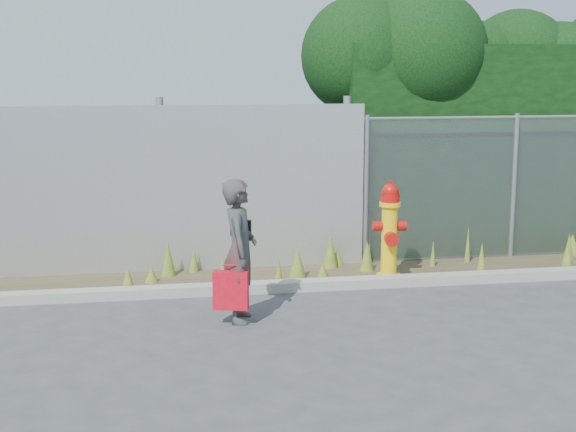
% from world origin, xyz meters
% --- Properties ---
extents(ground, '(80.00, 80.00, 0.00)m').
position_xyz_m(ground, '(0.00, 0.00, 0.00)').
color(ground, '#3B3B3E').
rests_on(ground, ground).
extents(curb, '(16.00, 0.22, 0.12)m').
position_xyz_m(curb, '(0.00, 1.80, 0.06)').
color(curb, gray).
rests_on(curb, ground).
extents(weed_strip, '(16.00, 1.33, 0.55)m').
position_xyz_m(weed_strip, '(0.02, 2.45, 0.14)').
color(weed_strip, '#413825').
rests_on(weed_strip, ground).
extents(corrugated_fence, '(8.50, 0.21, 2.30)m').
position_xyz_m(corrugated_fence, '(-3.25, 3.01, 1.10)').
color(corrugated_fence, '#B3B6BB').
rests_on(corrugated_fence, ground).
extents(hedge, '(7.85, 2.23, 3.81)m').
position_xyz_m(hedge, '(4.31, 4.03, 2.14)').
color(hedge, black).
rests_on(hedge, ground).
extents(fire_hydrant, '(0.43, 0.38, 1.28)m').
position_xyz_m(fire_hydrant, '(1.13, 2.11, 0.62)').
color(fire_hydrant, yellow).
rests_on(fire_hydrant, ground).
extents(woman, '(0.45, 0.61, 1.53)m').
position_xyz_m(woman, '(-0.93, 0.74, 0.76)').
color(woman, '#0D5651').
rests_on(woman, ground).
extents(red_tote_bag, '(0.36, 0.13, 0.48)m').
position_xyz_m(red_tote_bag, '(-1.05, 0.58, 0.38)').
color(red_tote_bag, red).
extents(black_shoulder_bag, '(0.22, 0.09, 0.17)m').
position_xyz_m(black_shoulder_bag, '(-0.89, 0.98, 0.97)').
color(black_shoulder_bag, black).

